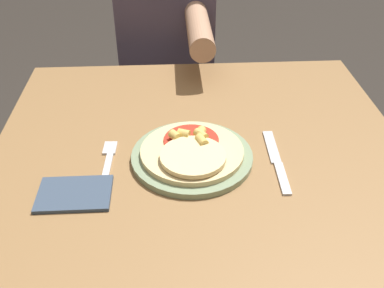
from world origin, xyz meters
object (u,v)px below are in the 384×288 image
pizza (192,151)px  person_diner (167,45)px  fork (108,162)px  plate (192,157)px  dining_table (201,200)px  knife (277,162)px

pizza → person_diner: size_ratio=0.19×
fork → plate: bearing=1.4°
plate → fork: plate is taller
dining_table → plate: size_ratio=3.69×
knife → pizza: bearing=174.3°
dining_table → fork: fork is taller
pizza → fork: 0.18m
dining_table → plate: 0.12m
dining_table → person_diner: person_diner is taller
dining_table → pizza: (-0.02, 0.00, 0.14)m
dining_table → pizza: 0.14m
fork → person_diner: 0.74m
knife → person_diner: size_ratio=0.19×
dining_table → knife: (0.16, -0.02, 0.12)m
dining_table → knife: bearing=-5.7°
dining_table → plate: bearing=163.8°
pizza → fork: (-0.18, -0.00, -0.02)m
plate → fork: size_ratio=1.48×
fork → person_diner: person_diner is taller
fork → person_diner: bearing=79.7°
dining_table → plate: (-0.02, 0.01, 0.12)m
plate → knife: size_ratio=1.18×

